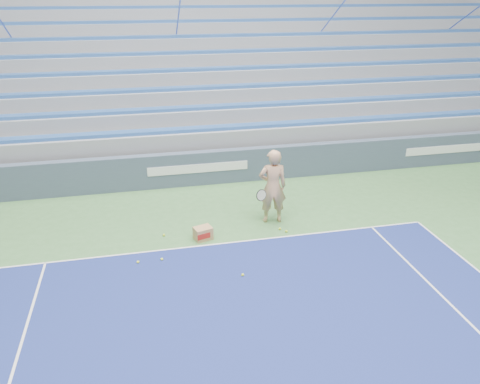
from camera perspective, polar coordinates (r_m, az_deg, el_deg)
sponsor_barrier at (r=15.10m, az=-5.17°, el=2.91°), size 30.00×0.32×1.10m
bleachers at (r=20.13m, az=-7.61°, el=13.38°), size 31.00×9.15×7.30m
tennis_player at (r=12.43m, az=3.98°, el=0.66°), size 1.00×0.90×2.05m
ball_box at (r=11.92m, az=-4.53°, el=-5.04°), size 0.51×0.44×0.33m
tennis_ball_0 at (r=10.51m, az=0.33°, el=-10.08°), size 0.07×0.07×0.07m
tennis_ball_1 at (r=11.21m, az=-9.50°, el=-8.09°), size 0.07×0.07×0.07m
tennis_ball_2 at (r=11.98m, az=-4.74°, el=-5.58°), size 0.07×0.07×0.07m
tennis_ball_3 at (r=12.41m, az=4.88°, el=-4.49°), size 0.07×0.07×0.07m
tennis_ball_4 at (r=12.22m, az=-9.25°, el=-5.20°), size 0.07×0.07×0.07m
tennis_ball_5 at (r=12.31m, az=5.67°, el=-4.78°), size 0.07×0.07×0.07m
tennis_ball_6 at (r=11.21m, az=-12.33°, el=-8.35°), size 0.07×0.07×0.07m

